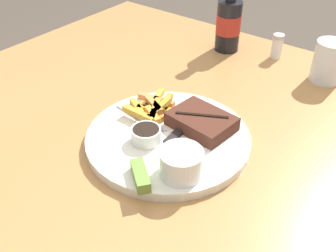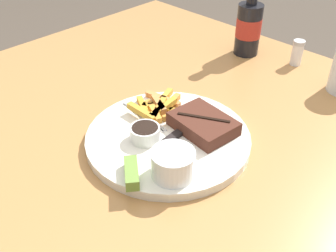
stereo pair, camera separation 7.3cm
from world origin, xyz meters
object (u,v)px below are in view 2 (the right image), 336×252
at_px(knife_utensil, 188,127).
at_px(salt_shaker, 297,53).
at_px(coleslaw_cup, 173,162).
at_px(dipping_sauce_cup, 145,133).
at_px(fork_utensil, 142,115).
at_px(dinner_plate, 168,138).
at_px(pickle_spear, 132,173).
at_px(steak_portion, 203,124).
at_px(beer_bottle, 249,26).

relative_size(knife_utensil, salt_shaker, 2.55).
bearing_deg(coleslaw_cup, dipping_sauce_cup, 162.58).
bearing_deg(fork_utensil, coleslaw_cup, -19.88).
bearing_deg(knife_utensil, coleslaw_cup, -152.74).
bearing_deg(dinner_plate, pickle_spear, -72.69).
bearing_deg(dipping_sauce_cup, salt_shaker, 86.79).
relative_size(fork_utensil, salt_shaker, 2.07).
xyz_separation_m(steak_portion, salt_shaker, (-0.03, 0.40, 0.00)).
bearing_deg(fork_utensil, beer_bottle, 101.90).
relative_size(dipping_sauce_cup, beer_bottle, 0.26).
height_order(fork_utensil, beer_bottle, beer_bottle).
height_order(steak_portion, pickle_spear, steak_portion).
distance_m(knife_utensil, beer_bottle, 0.41).
xyz_separation_m(dipping_sauce_cup, pickle_spear, (0.06, -0.09, -0.01)).
xyz_separation_m(dinner_plate, dipping_sauce_cup, (-0.02, -0.04, 0.02)).
height_order(steak_portion, dipping_sauce_cup, steak_portion).
bearing_deg(dinner_plate, coleslaw_cup, -41.18).
height_order(fork_utensil, knife_utensil, knife_utensil).
distance_m(steak_portion, salt_shaker, 0.40).
distance_m(dinner_plate, fork_utensil, 0.08).
xyz_separation_m(dipping_sauce_cup, fork_utensil, (-0.06, 0.05, -0.01)).
bearing_deg(salt_shaker, steak_portion, -85.90).
relative_size(coleslaw_cup, pickle_spear, 1.12).
bearing_deg(steak_portion, knife_utensil, -143.25).
relative_size(steak_portion, beer_bottle, 0.59).
relative_size(dipping_sauce_cup, knife_utensil, 0.34).
height_order(dipping_sauce_cup, pickle_spear, dipping_sauce_cup).
xyz_separation_m(dinner_plate, knife_utensil, (0.01, 0.04, 0.01)).
bearing_deg(pickle_spear, coleslaw_cup, 50.84).
xyz_separation_m(knife_utensil, beer_bottle, (-0.14, 0.38, 0.06)).
distance_m(dinner_plate, beer_bottle, 0.45).
bearing_deg(dinner_plate, knife_utensil, 72.31).
height_order(pickle_spear, fork_utensil, pickle_spear).
distance_m(dinner_plate, dipping_sauce_cup, 0.05).
bearing_deg(dinner_plate, dipping_sauce_cup, -116.78).
relative_size(steak_portion, dipping_sauce_cup, 2.29).
bearing_deg(pickle_spear, knife_utensil, 98.93).
relative_size(steak_portion, pickle_spear, 1.94).
height_order(steak_portion, salt_shaker, salt_shaker).
relative_size(coleslaw_cup, fork_utensil, 0.55).
height_order(dinner_plate, steak_portion, steak_portion).
relative_size(beer_bottle, salt_shaker, 3.30).
bearing_deg(pickle_spear, salt_shaker, 93.04).
bearing_deg(pickle_spear, dipping_sauce_cup, 124.73).
height_order(dipping_sauce_cup, knife_utensil, dipping_sauce_cup).
xyz_separation_m(dinner_plate, fork_utensil, (-0.08, 0.01, 0.01)).
distance_m(dipping_sauce_cup, salt_shaker, 0.50).
distance_m(dinner_plate, salt_shaker, 0.46).
bearing_deg(steak_portion, dipping_sauce_cup, -120.05).
height_order(beer_bottle, salt_shaker, beer_bottle).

